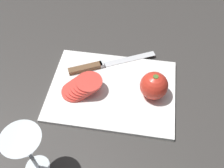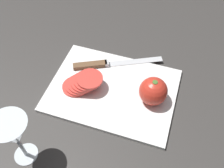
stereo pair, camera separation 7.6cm
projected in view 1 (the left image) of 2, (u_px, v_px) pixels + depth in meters
ground_plane at (106, 90)px, 0.79m from camera, size 3.00×3.00×0.00m
cutting_board at (112, 91)px, 0.79m from camera, size 0.37×0.28×0.01m
wine_glass at (26, 149)px, 0.56m from camera, size 0.09×0.09×0.16m
whole_tomato at (154, 87)px, 0.74m from camera, size 0.08×0.08×0.08m
knife at (95, 66)px, 0.83m from camera, size 0.27×0.15×0.01m
tomato_slice_stack_near at (82, 87)px, 0.76m from camera, size 0.12×0.09×0.04m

